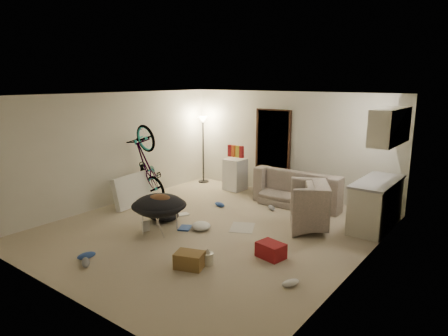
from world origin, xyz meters
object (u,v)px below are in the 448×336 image
Objects in this scene: tv_box at (133,190)px; drink_case_a at (189,260)px; juicer at (208,258)px; kitchen_counter at (376,205)px; armchair at (327,213)px; bicycle at (148,181)px; sofa at (300,191)px; mini_fridge at (235,174)px; floor_lamp at (203,135)px; drink_case_b at (271,250)px; saucer_chair at (159,210)px.

tv_box is 3.40m from drink_case_a.
tv_box reaches higher than juicer.
tv_box is (-4.73, -1.92, -0.08)m from kitchen_counter.
bicycle reaches higher than armchair.
mini_fridge is (-1.89, 0.10, 0.11)m from sofa.
kitchen_counter is 3.73m from mini_fridge.
floor_lamp is 4.31× the size of drink_case_a.
drink_case_b is at bearing -37.53° from floor_lamp.
bicycle is (-4.05, -0.77, 0.15)m from armchair.
mini_fridge is at bearing 59.81° from tv_box.
armchair is 2.43× the size of drink_case_a.
bicycle reaches higher than saucer_chair.
floor_lamp is 1.78× the size of armchair.
drink_case_b is (0.91, -2.83, -0.17)m from sofa.
kitchen_counter is 3.57× the size of drink_case_a.
kitchen_counter is 5.11m from tv_box.
tv_box is 3.43m from juicer.
armchair is (-0.68, -0.70, -0.11)m from kitchen_counter.
bicycle is at bearing 71.15° from armchair.
mini_fridge reaches higher than sofa.
drink_case_a is at bearing -119.24° from juicer.
juicer is at bearing -111.20° from bicycle.
kitchen_counter is 1.87× the size of mini_fridge.
floor_lamp is 2.25× the size of mini_fridge.
juicer reaches higher than drink_case_a.
mini_fridge is 0.80× the size of saucer_chair.
bicycle is at bearing -114.37° from mini_fridge.
floor_lamp is 5.17m from juicer.
kitchen_counter is at bearing 43.66° from drink_case_a.
bicycle reaches higher than kitchen_counter.
armchair is 0.56× the size of bicycle.
juicer is (3.29, -3.81, -1.20)m from floor_lamp.
saucer_chair reaches higher than sofa.
kitchen_counter is 2.56m from drink_case_b.
tv_box reaches higher than drink_case_b.
mini_fridge is at bearing -4.99° from floor_lamp.
mini_fridge is (1.05, 2.02, -0.08)m from bicycle.
mini_fridge is 1.91× the size of drink_case_b.
juicer is (1.55, -0.49, -0.32)m from saucer_chair.
bicycle is at bearing 143.71° from saucer_chair.
juicer is at bearing -57.05° from mini_fridge.
mini_fridge is (-3.01, 1.25, 0.07)m from armchair.
juicer is at bearing -28.52° from tv_box.
drink_case_a is (-1.01, -2.71, -0.21)m from armchair.
floor_lamp is at bearing 9.42° from bicycle.
floor_lamp is at bearing 153.16° from drink_case_b.
bicycle is 7.13× the size of juicer.
floor_lamp is 4.95m from kitchen_counter.
juicer reaches higher than drink_case_b.
tv_box reaches higher than drink_case_a.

